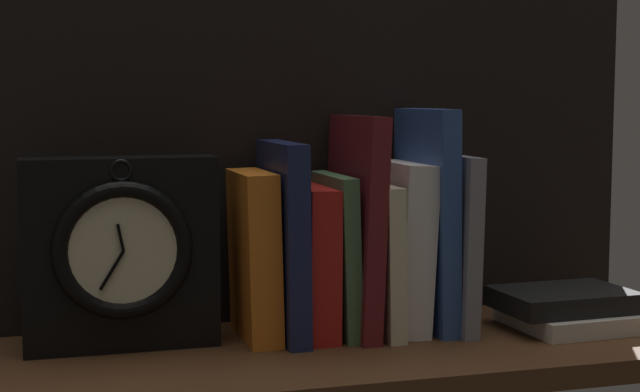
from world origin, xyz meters
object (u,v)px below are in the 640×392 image
Objects in this scene: book_navy_bierce at (283,240)px; book_stack_side at (568,309)px; book_orange_pandolfini at (254,256)px; book_red_requiem at (311,261)px; book_blue_modern at (426,219)px; book_green_romantic at (336,254)px; book_maroon_dawkins at (355,225)px; book_gray_chess at (445,240)px; framed_clock at (121,252)px; book_cream_twain at (374,257)px; book_white_catcher at (400,246)px.

book_navy_bierce is 34.93cm from book_stack_side.
book_orange_pandolfini is 1.11× the size of book_red_requiem.
book_blue_modern is (17.34, 0.00, 1.81)cm from book_navy_bierce.
book_orange_pandolfini is at bearing 172.08° from book_stack_side.
book_red_requiem is at bearing 180.00° from book_green_romantic.
book_maroon_dawkins reaches higher than book_gray_chess.
book_red_requiem is at bearing 170.38° from book_stack_side.
book_green_romantic is 0.88× the size of framed_clock.
book_cream_twain is at bearing 180.00° from book_blue_modern.
book_gray_chess reaches higher than book_green_romantic.
book_red_requiem is at bearing 0.13° from framed_clock.
book_stack_side is at bearing -9.62° from book_red_requiem.
book_blue_modern is 3.56cm from book_gray_chess.
book_cream_twain is 7.73cm from book_blue_modern.
book_maroon_dawkins is (8.51, 0.00, 1.44)cm from book_navy_bierce.
book_orange_pandolfini reaches higher than book_stack_side.
book_white_catcher is at bearing 0.00° from book_cream_twain.
book_navy_bierce is at bearing -180.00° from book_white_catcher.
book_blue_modern is 1.26× the size of book_gray_chess.
book_stack_side is at bearing -8.69° from book_navy_bierce.
book_white_catcher is (14.02, 0.00, -1.27)cm from book_navy_bierce.
book_orange_pandolfini is 14.64cm from framed_clock.
book_maroon_dawkins reaches higher than book_red_requiem.
book_gray_chess is 37.66cm from framed_clock.
book_red_requiem is 10.83cm from book_white_catcher.
book_green_romantic is 0.71× the size of book_blue_modern.
framed_clock is (-35.27, -0.05, -2.38)cm from book_blue_modern.
book_blue_modern is (14.08, 0.00, 4.33)cm from book_red_requiem.
book_stack_side is at bearing -14.76° from book_white_catcher.
book_green_romantic is at bearing 0.12° from framed_clock.
book_orange_pandolfini is at bearing 180.00° from book_cream_twain.
book_gray_chess is (19.72, 0.00, -0.84)cm from book_navy_bierce.
book_gray_chess is at bearing 0.08° from framed_clock.
book_green_romantic is (6.19, 0.00, -1.89)cm from book_navy_bierce.
book_stack_side is (24.90, -5.11, -10.28)cm from book_maroon_dawkins.
book_green_romantic is 0.90× the size of book_gray_chess.
book_white_catcher is at bearing 0.00° from book_green_romantic.
book_maroon_dawkins is (2.32, 0.00, 3.33)cm from book_green_romantic.
book_white_catcher reaches higher than book_red_requiem.
book_navy_bierce is at bearing 171.31° from book_stack_side.
book_gray_chess is at bearing -0.00° from book_maroon_dawkins.
book_navy_bierce reaches higher than book_green_romantic.
book_white_catcher is 5.72cm from book_gray_chess.
framed_clock is (-37.66, -0.05, 0.27)cm from book_gray_chess.
book_cream_twain is at bearing 180.00° from book_white_catcher.
book_green_romantic is at bearing 180.00° from book_white_catcher.
book_white_catcher is at bearing 0.00° from book_orange_pandolfini.
book_blue_modern reaches higher than book_red_requiem.
book_blue_modern is at bearing -0.00° from book_maroon_dawkins.
book_cream_twain is 23.97cm from book_stack_side.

